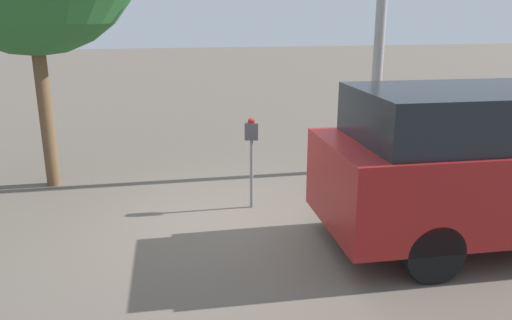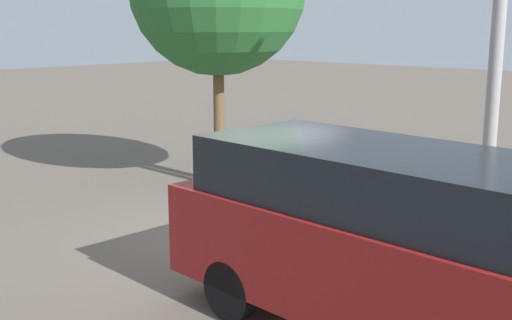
% 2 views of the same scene
% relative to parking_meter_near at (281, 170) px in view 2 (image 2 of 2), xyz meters
% --- Properties ---
extents(ground_plane, '(80.00, 80.00, 0.00)m').
position_rel_parking_meter_near_xyz_m(ground_plane, '(-0.48, -0.40, -1.05)').
color(ground_plane, '#60564C').
extents(parking_meter_near, '(0.22, 0.15, 1.42)m').
position_rel_parking_meter_near_xyz_m(parking_meter_near, '(0.00, 0.00, 0.00)').
color(parking_meter_near, gray).
rests_on(parking_meter_near, ground).
extents(lamp_post, '(0.44, 0.44, 6.22)m').
position_rel_parking_meter_near_xyz_m(lamp_post, '(2.65, 1.44, 1.28)').
color(lamp_post, beige).
rests_on(lamp_post, ground).
extents(parked_van, '(5.17, 2.08, 2.03)m').
position_rel_parking_meter_near_xyz_m(parked_van, '(3.10, -1.84, 0.06)').
color(parked_van, maroon).
rests_on(parked_van, ground).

